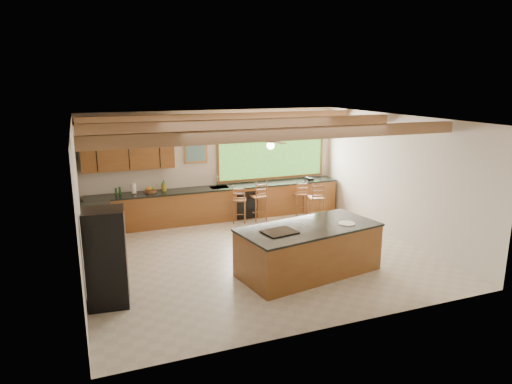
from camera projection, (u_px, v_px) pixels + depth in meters
name	position (u px, v px, depth m)	size (l,w,h in m)	color
ground	(258.00, 255.00, 10.11)	(7.20, 7.20, 0.00)	beige
room_shell	(240.00, 153.00, 10.12)	(7.27, 6.54, 3.02)	beige
counter_run	(194.00, 210.00, 12.00)	(7.12, 3.10, 1.24)	brown
island	(308.00, 250.00, 9.09)	(2.98, 1.78, 1.00)	brown
refrigerator	(106.00, 258.00, 7.72)	(0.73, 0.71, 1.70)	black
bar_stool_a	(259.00, 197.00, 12.46)	(0.44, 0.44, 1.13)	brown
bar_stool_b	(240.00, 200.00, 12.28)	(0.49, 0.49, 1.06)	brown
bar_stool_c	(318.00, 199.00, 12.32)	(0.49, 0.49, 1.13)	brown
bar_stool_d	(301.00, 195.00, 12.93)	(0.43, 0.43, 1.05)	brown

